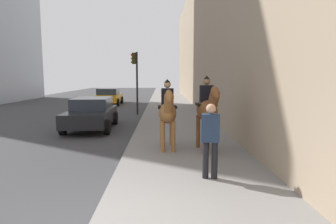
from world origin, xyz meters
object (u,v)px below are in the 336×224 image
pedestrian_greeting (210,136)px  mounted_horse_far (207,109)px  traffic_light_near_curb (136,73)px  mounted_horse_near (168,111)px  car_mid_lane (92,113)px  car_near_lane (109,96)px

pedestrian_greeting → mounted_horse_far: bearing=3.4°
mounted_horse_far → traffic_light_near_curb: bearing=-167.0°
pedestrian_greeting → mounted_horse_near: bearing=29.1°
pedestrian_greeting → car_mid_lane: pedestrian_greeting is taller
mounted_horse_far → mounted_horse_near: bearing=-109.2°
mounted_horse_far → car_mid_lane: (4.60, 4.64, -0.67)m
mounted_horse_near → pedestrian_greeting: bearing=17.0°
pedestrian_greeting → traffic_light_near_curb: 12.39m
car_mid_lane → mounted_horse_far: bearing=43.3°
mounted_horse_far → traffic_light_near_curb: 10.15m
mounted_horse_near → traffic_light_near_curb: size_ratio=0.56×
car_near_lane → mounted_horse_near: bearing=-163.7°
mounted_horse_near → traffic_light_near_curb: (9.29, 1.82, 1.33)m
car_near_lane → car_mid_lane: bearing=-173.9°
mounted_horse_near → mounted_horse_far: 1.25m
mounted_horse_near → car_near_lane: (15.83, 4.76, -0.58)m
car_near_lane → traffic_light_near_curb: traffic_light_near_curb is taller
mounted_horse_near → pedestrian_greeting: (-2.69, -0.90, -0.23)m
mounted_horse_near → mounted_horse_far: size_ratio=0.95×
mounted_horse_far → car_mid_lane: bearing=-139.3°
mounted_horse_far → pedestrian_greeting: mounted_horse_far is taller
mounted_horse_far → car_near_lane: 17.23m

